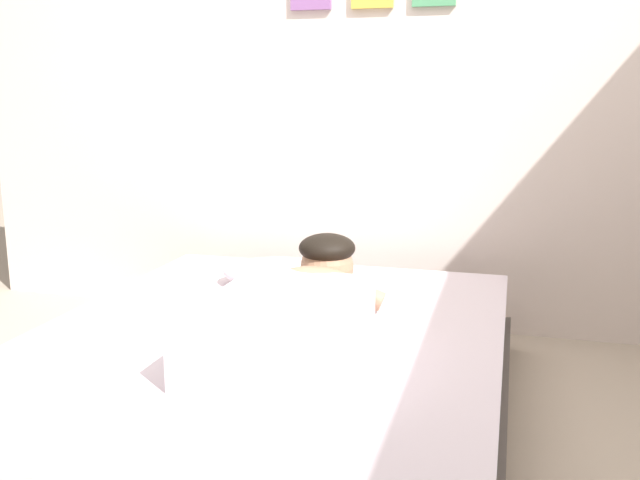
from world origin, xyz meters
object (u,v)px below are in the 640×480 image
object	(u,v)px
bed	(267,381)
cell_phone	(330,349)
coffee_cup	(351,290)
person_lying	(297,309)
pillow	(286,273)

from	to	relation	value
bed	cell_phone	xyz separation A→B (m)	(0.24, -0.10, 0.17)
bed	cell_phone	size ratio (longest dim) A/B	13.90
coffee_cup	bed	bearing A→B (deg)	-112.93
bed	person_lying	size ratio (longest dim) A/B	2.12
bed	pillow	distance (m)	0.58
cell_phone	coffee_cup	bearing A→B (deg)	96.27
coffee_cup	cell_phone	size ratio (longest dim) A/B	0.89
pillow	cell_phone	world-z (taller)	pillow
bed	coffee_cup	bearing A→B (deg)	67.07
coffee_cup	cell_phone	world-z (taller)	coffee_cup
bed	cell_phone	bearing A→B (deg)	-23.25
bed	person_lying	bearing A→B (deg)	-24.18
pillow	cell_phone	xyz separation A→B (m)	(0.34, -0.63, -0.05)
cell_phone	pillow	bearing A→B (deg)	118.69
person_lying	cell_phone	distance (m)	0.16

